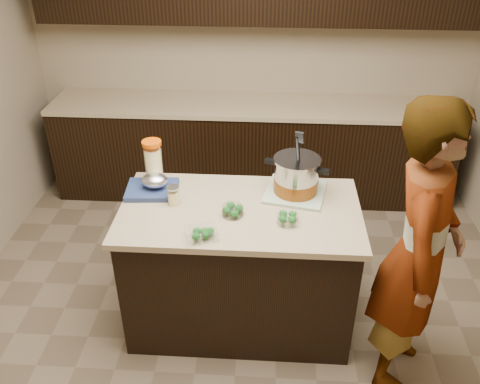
# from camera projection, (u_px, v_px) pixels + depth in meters

# --- Properties ---
(ground_plane) EXTENTS (4.00, 4.00, 0.00)m
(ground_plane) POSITION_uv_depth(u_px,v_px,m) (240.00, 316.00, 3.54)
(ground_plane) COLOR brown
(ground_plane) RESTS_ON ground
(room_shell) EXTENTS (4.04, 4.04, 2.72)m
(room_shell) POSITION_uv_depth(u_px,v_px,m) (240.00, 78.00, 2.64)
(room_shell) COLOR tan
(room_shell) RESTS_ON ground
(back_cabinets) EXTENTS (3.60, 0.63, 2.33)m
(back_cabinets) POSITION_uv_depth(u_px,v_px,m) (252.00, 97.00, 4.52)
(back_cabinets) COLOR black
(back_cabinets) RESTS_ON ground
(island) EXTENTS (1.46, 0.81, 0.90)m
(island) POSITION_uv_depth(u_px,v_px,m) (240.00, 266.00, 3.30)
(island) COLOR black
(island) RESTS_ON ground
(dish_towel) EXTENTS (0.42, 0.42, 0.02)m
(dish_towel) POSITION_uv_depth(u_px,v_px,m) (295.00, 192.00, 3.21)
(dish_towel) COLOR #6D9363
(dish_towel) RESTS_ON island
(stock_pot) EXTENTS (0.40, 0.37, 0.41)m
(stock_pot) POSITION_uv_depth(u_px,v_px,m) (296.00, 177.00, 3.16)
(stock_pot) COLOR #B7B7BC
(stock_pot) RESTS_ON dish_towel
(lemonade_pitcher) EXTENTS (0.16, 0.16, 0.30)m
(lemonade_pitcher) POSITION_uv_depth(u_px,v_px,m) (154.00, 164.00, 3.25)
(lemonade_pitcher) COLOR #FCEB9A
(lemonade_pitcher) RESTS_ON island
(mason_jar) EXTENTS (0.10, 0.10, 0.13)m
(mason_jar) POSITION_uv_depth(u_px,v_px,m) (173.00, 196.00, 3.09)
(mason_jar) COLOR #FCEB9A
(mason_jar) RESTS_ON island
(broccoli_tub_left) EXTENTS (0.14, 0.14, 0.06)m
(broccoli_tub_left) POSITION_uv_depth(u_px,v_px,m) (233.00, 211.00, 3.00)
(broccoli_tub_left) COLOR silver
(broccoli_tub_left) RESTS_ON island
(broccoli_tub_right) EXTENTS (0.17, 0.17, 0.06)m
(broccoli_tub_right) POSITION_uv_depth(u_px,v_px,m) (288.00, 219.00, 2.92)
(broccoli_tub_right) COLOR silver
(broccoli_tub_right) RESTS_ON island
(broccoli_tub_rect) EXTENTS (0.20, 0.17, 0.06)m
(broccoli_tub_rect) POSITION_uv_depth(u_px,v_px,m) (201.00, 234.00, 2.80)
(broccoli_tub_rect) COLOR silver
(broccoli_tub_rect) RESTS_ON island
(blue_tray) EXTENTS (0.34, 0.28, 0.12)m
(blue_tray) POSITION_uv_depth(u_px,v_px,m) (153.00, 186.00, 3.21)
(blue_tray) COLOR navy
(blue_tray) RESTS_ON island
(person) EXTENTS (0.61, 0.75, 1.78)m
(person) POSITION_uv_depth(u_px,v_px,m) (418.00, 254.00, 2.72)
(person) COLOR gray
(person) RESTS_ON ground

